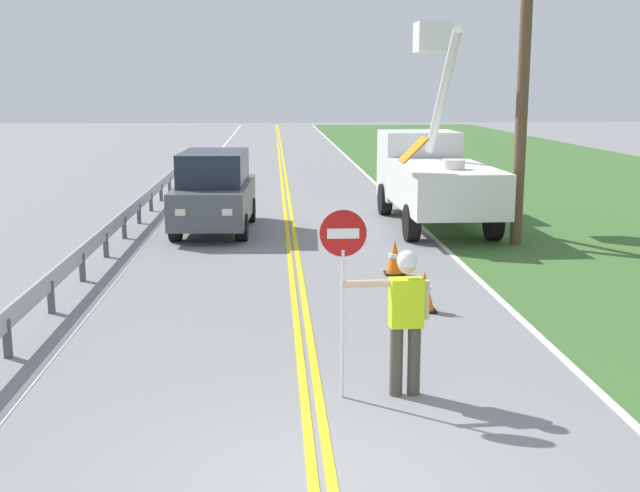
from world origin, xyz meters
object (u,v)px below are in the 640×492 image
at_px(traffic_cone_lead, 424,292).
at_px(traffic_cone_mid, 395,258).
at_px(stop_sign_paddle, 343,262).
at_px(flagger_worker, 405,313).
at_px(utility_bucket_truck, 432,173).
at_px(oncoming_suv_nearest, 215,191).
at_px(utility_pole_near, 523,77).

relative_size(traffic_cone_lead, traffic_cone_mid, 1.00).
bearing_deg(stop_sign_paddle, traffic_cone_mid, 76.07).
distance_m(flagger_worker, utility_bucket_truck, 12.96).
distance_m(utility_bucket_truck, oncoming_suv_nearest, 6.00).
height_order(flagger_worker, utility_bucket_truck, utility_bucket_truck).
bearing_deg(utility_pole_near, traffic_cone_lead, -119.92).
distance_m(stop_sign_paddle, utility_bucket_truck, 13.18).
xyz_separation_m(stop_sign_paddle, traffic_cone_lead, (1.72, 3.80, -1.37)).
height_order(flagger_worker, traffic_cone_lead, flagger_worker).
bearing_deg(oncoming_suv_nearest, traffic_cone_lead, -63.17).
bearing_deg(traffic_cone_lead, utility_bucket_truck, 78.26).
relative_size(flagger_worker, utility_bucket_truck, 0.27).
distance_m(stop_sign_paddle, utility_pole_near, 11.05).
xyz_separation_m(utility_bucket_truck, utility_pole_near, (1.47, -3.12, 2.55)).
height_order(flagger_worker, oncoming_suv_nearest, oncoming_suv_nearest).
relative_size(oncoming_suv_nearest, traffic_cone_lead, 6.68).
relative_size(flagger_worker, oncoming_suv_nearest, 0.39).
xyz_separation_m(oncoming_suv_nearest, traffic_cone_mid, (3.99, -5.29, -0.72)).
xyz_separation_m(stop_sign_paddle, utility_bucket_truck, (3.57, 12.69, -0.29)).
relative_size(utility_bucket_truck, traffic_cone_lead, 9.78).
distance_m(utility_pole_near, traffic_cone_lead, 7.58).
xyz_separation_m(traffic_cone_lead, traffic_cone_mid, (-0.09, 2.78, 0.00)).
height_order(stop_sign_paddle, utility_bucket_truck, utility_bucket_truck).
bearing_deg(stop_sign_paddle, traffic_cone_lead, 65.65).
height_order(stop_sign_paddle, traffic_cone_lead, stop_sign_paddle).
height_order(oncoming_suv_nearest, traffic_cone_mid, oncoming_suv_nearest).
height_order(utility_bucket_truck, oncoming_suv_nearest, utility_bucket_truck).
bearing_deg(traffic_cone_lead, traffic_cone_mid, 91.80).
xyz_separation_m(flagger_worker, stop_sign_paddle, (-0.77, -0.04, 0.66)).
relative_size(stop_sign_paddle, traffic_cone_lead, 3.33).
bearing_deg(oncoming_suv_nearest, flagger_worker, -75.17).
distance_m(flagger_worker, utility_pole_near, 10.84).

